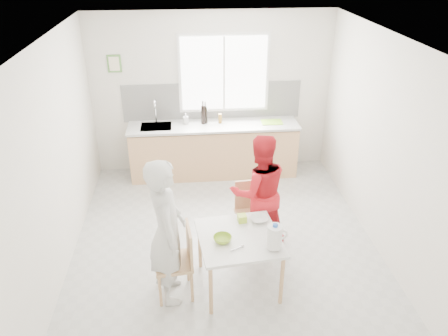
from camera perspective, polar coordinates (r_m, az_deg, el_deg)
The scene contains 21 objects.
ground at distance 6.05m, azimuth 0.04°, elevation -9.45°, with size 4.50×4.50×0.00m, color #B7B7B2.
room_shell at distance 5.22m, azimuth 0.05°, elevation 5.09°, with size 4.50×4.50×4.50m.
window at distance 7.32m, azimuth -0.01°, elevation 12.25°, with size 1.50×0.06×1.30m.
backsplash at distance 7.46m, azimuth -1.57°, elevation 8.72°, with size 3.00×0.02×0.65m, color white.
picture_frame at distance 7.33m, azimuth -14.14°, elevation 13.08°, with size 0.22×0.03×0.28m.
kitchen_counter at distance 7.50m, azimuth -1.37°, elevation 2.16°, with size 2.84×0.64×1.37m.
dining_table at distance 5.00m, azimuth 1.97°, elevation -9.59°, with size 0.99×0.99×0.69m.
chair_left at distance 5.00m, azimuth -5.85°, elevation -11.66°, with size 0.45×0.45×0.89m.
chair_far at distance 5.81m, azimuth 3.49°, elevation -5.51°, with size 0.44×0.44×0.87m.
person_white at distance 4.77m, azimuth -7.44°, elevation -8.31°, with size 0.63×0.41×1.73m, color silver.
person_red at distance 5.60m, azimuth 4.60°, elevation -3.15°, with size 0.76×0.60×1.57m, color red.
bowl_green at distance 4.87m, azimuth -0.20°, elevation -9.25°, with size 0.20×0.20×0.06m, color #8EB82A.
bowl_white at distance 5.21m, azimuth 4.60°, elevation -6.69°, with size 0.20×0.20×0.05m, color white.
milk_jug at distance 4.73m, azimuth 6.67°, elevation -8.87°, with size 0.23×0.17×0.29m.
green_box at distance 5.18m, azimuth 2.37°, elevation -6.58°, with size 0.10×0.10×0.09m, color #AACF2F.
spoon at distance 4.77m, azimuth 1.64°, elevation -10.50°, with size 0.01×0.01×0.16m, color #A5A5AA.
cutting_board at distance 7.42m, azimuth 6.26°, elevation 5.99°, with size 0.35×0.25×0.01m, color #8ED431.
wine_bottle_a at distance 7.27m, azimuth -2.76°, elevation 6.98°, with size 0.07×0.07×0.32m, color black.
wine_bottle_b at distance 7.30m, azimuth -2.45°, elevation 6.98°, with size 0.07×0.07×0.30m, color black.
jar_amber at distance 7.32m, azimuth -0.51°, elevation 6.49°, with size 0.06×0.06×0.16m, color brown.
soap_bottle at distance 7.33m, azimuth -5.00°, elevation 6.47°, with size 0.08×0.08×0.17m, color #999999.
Camera 1 is at (-0.45, -4.80, 3.66)m, focal length 35.00 mm.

